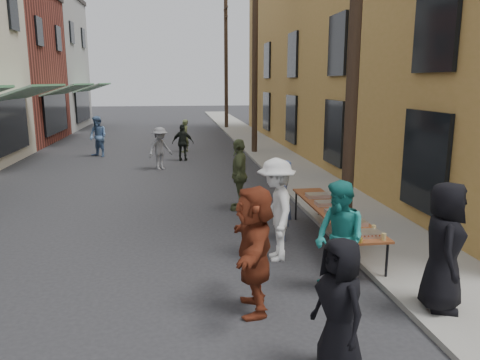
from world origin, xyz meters
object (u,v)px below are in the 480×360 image
object	(u,v)px
serving_table	(334,212)
guest_front_a	(340,307)
utility_pole_mid	(255,55)
server	(444,247)
guest_front_c	(340,239)
utility_pole_far	(226,64)
catering_tray_sausage	(366,234)
utility_pole_near	(355,21)

from	to	relation	value
serving_table	guest_front_a	bearing A→B (deg)	-108.20
utility_pole_mid	server	xyz separation A→B (m)	(0.06, -15.64, -3.47)
utility_pole_mid	guest_front_c	bearing A→B (deg)	-94.49
utility_pole_far	catering_tray_sausage	world-z (taller)	utility_pole_far
utility_pole_near	guest_front_c	world-z (taller)	utility_pole_near
serving_table	server	world-z (taller)	server
utility_pole_far	server	size ratio (longest dim) A/B	4.82
serving_table	guest_front_c	size ratio (longest dim) A/B	2.19
utility_pole_far	utility_pole_near	bearing A→B (deg)	-90.00
utility_pole_far	guest_front_a	distance (m)	29.07
serving_table	guest_front_c	xyz separation A→B (m)	(-0.66, -2.18, 0.20)
guest_front_a	guest_front_c	bearing A→B (deg)	143.94
utility_pole_mid	catering_tray_sausage	distance (m)	14.74
serving_table	guest_front_c	distance (m)	2.28
utility_pole_far	catering_tray_sausage	xyz separation A→B (m)	(-0.50, -26.25, -3.71)
utility_pole_mid	guest_front_c	xyz separation A→B (m)	(-1.16, -14.78, -3.59)
utility_pole_near	serving_table	size ratio (longest dim) A/B	2.25
serving_table	catering_tray_sausage	xyz separation A→B (m)	(-0.00, -1.65, 0.08)
utility_pole_near	guest_front_c	xyz separation A→B (m)	(-1.16, -2.78, -3.59)
utility_pole_mid	utility_pole_near	bearing A→B (deg)	-90.00
utility_pole_far	server	distance (m)	27.86
utility_pole_mid	guest_front_a	xyz separation A→B (m)	(-1.87, -16.77, -3.68)
guest_front_a	server	world-z (taller)	server
guest_front_c	server	world-z (taller)	server
utility_pole_near	utility_pole_mid	distance (m)	12.00
guest_front_a	server	size ratio (longest dim) A/B	0.88
utility_pole_far	server	xyz separation A→B (m)	(0.06, -27.64, -3.47)
utility_pole_near	utility_pole_far	size ratio (longest dim) A/B	1.00
guest_front_a	serving_table	bearing A→B (deg)	145.35
catering_tray_sausage	serving_table	bearing A→B (deg)	90.00
catering_tray_sausage	guest_front_c	xyz separation A→B (m)	(-0.66, -0.53, 0.12)
utility_pole_mid	server	size ratio (longest dim) A/B	4.82
server	catering_tray_sausage	bearing A→B (deg)	46.02
utility_pole_near	catering_tray_sausage	world-z (taller)	utility_pole_near
guest_front_c	server	distance (m)	1.50
serving_table	guest_front_a	world-z (taller)	guest_front_a
serving_table	guest_front_a	distance (m)	4.39
utility_pole_near	utility_pole_far	xyz separation A→B (m)	(0.00, 24.00, 0.00)
guest_front_a	guest_front_c	distance (m)	2.12
utility_pole_near	utility_pole_far	bearing A→B (deg)	90.00
utility_pole_near	catering_tray_sausage	bearing A→B (deg)	-102.50
serving_table	catering_tray_sausage	world-z (taller)	catering_tray_sausage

